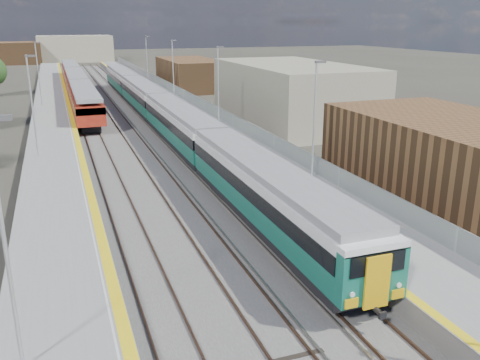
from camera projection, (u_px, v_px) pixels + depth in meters
ground at (140, 123)px, 56.25m from camera, size 320.00×320.00×0.00m
ballast_bed at (117, 120)px, 57.75m from camera, size 10.50×155.00×0.06m
tracks at (120, 117)px, 59.43m from camera, size 8.96×160.00×0.17m
platform_right at (181, 112)px, 60.04m from camera, size 4.70×155.00×8.52m
platform_left at (53, 120)px, 55.39m from camera, size 4.30×155.00×8.52m
buildings at (7, 22)px, 126.70m from camera, size 72.00×185.50×40.00m
green_train at (159, 108)px, 52.78m from camera, size 2.79×77.80×3.07m
red_train at (76, 83)px, 74.32m from camera, size 2.83×57.35×3.57m
tree_d at (248, 70)px, 80.57m from camera, size 3.94×3.94×5.33m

